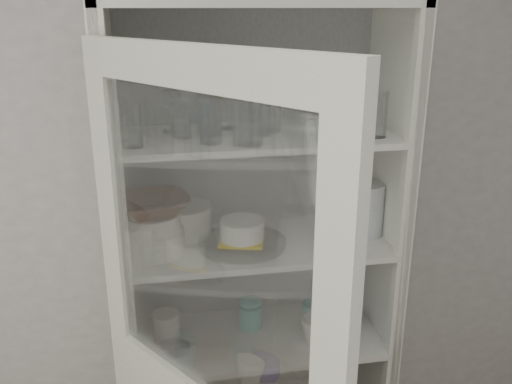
# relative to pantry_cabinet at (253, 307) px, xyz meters

# --- Properties ---
(wall_back) EXTENTS (3.60, 0.02, 2.60)m
(wall_back) POSITION_rel_pantry_cabinet_xyz_m (-0.20, 0.16, 0.36)
(wall_back) COLOR #ABAAA8
(wall_back) RESTS_ON ground
(pantry_cabinet) EXTENTS (1.00, 0.45, 2.10)m
(pantry_cabinet) POSITION_rel_pantry_cabinet_xyz_m (0.00, 0.00, 0.00)
(pantry_cabinet) COLOR #B3B3AE
(pantry_cabinet) RESTS_ON floor
(tumbler_0) EXTENTS (0.08, 0.08, 0.13)m
(tumbler_0) POSITION_rel_pantry_cabinet_xyz_m (-0.41, -0.18, 0.79)
(tumbler_0) COLOR silver
(tumbler_0) RESTS_ON shelf_glass
(tumbler_1) EXTENTS (0.09, 0.09, 0.14)m
(tumbler_1) POSITION_rel_pantry_cabinet_xyz_m (-0.17, -0.18, 0.79)
(tumbler_1) COLOR silver
(tumbler_1) RESTS_ON shelf_glass
(tumbler_2) EXTENTS (0.08, 0.08, 0.13)m
(tumbler_2) POSITION_rel_pantry_cabinet_xyz_m (-0.07, -0.21, 0.79)
(tumbler_2) COLOR silver
(tumbler_2) RESTS_ON shelf_glass
(tumbler_3) EXTENTS (0.08, 0.08, 0.15)m
(tumbler_3) POSITION_rel_pantry_cabinet_xyz_m (-0.05, -0.23, 0.80)
(tumbler_3) COLOR silver
(tumbler_3) RESTS_ON shelf_glass
(tumbler_4) EXTENTS (0.08, 0.08, 0.13)m
(tumbler_4) POSITION_rel_pantry_cabinet_xyz_m (0.21, -0.20, 0.78)
(tumbler_4) COLOR silver
(tumbler_4) RESTS_ON shelf_glass
(tumbler_5) EXTENTS (0.10, 0.10, 0.15)m
(tumbler_5) POSITION_rel_pantry_cabinet_xyz_m (0.38, -0.18, 0.80)
(tumbler_5) COLOR silver
(tumbler_5) RESTS_ON shelf_glass
(tumbler_6) EXTENTS (0.09, 0.09, 0.15)m
(tumbler_6) POSITION_rel_pantry_cabinet_xyz_m (0.26, -0.21, 0.79)
(tumbler_6) COLOR silver
(tumbler_6) RESTS_ON shelf_glass
(tumbler_7) EXTENTS (0.08, 0.08, 0.13)m
(tumbler_7) POSITION_rel_pantry_cabinet_xyz_m (-0.25, -0.08, 0.78)
(tumbler_7) COLOR silver
(tumbler_7) RESTS_ON shelf_glass
(tumbler_8) EXTENTS (0.08, 0.08, 0.15)m
(tumbler_8) POSITION_rel_pantry_cabinet_xyz_m (-0.16, -0.06, 0.79)
(tumbler_8) COLOR silver
(tumbler_8) RESTS_ON shelf_glass
(tumbler_9) EXTENTS (0.08, 0.08, 0.14)m
(tumbler_9) POSITION_rel_pantry_cabinet_xyz_m (0.01, -0.09, 0.79)
(tumbler_9) COLOR silver
(tumbler_9) RESTS_ON shelf_glass
(tumbler_10) EXTENTS (0.07, 0.07, 0.13)m
(tumbler_10) POSITION_rel_pantry_cabinet_xyz_m (-0.16, -0.05, 0.79)
(tumbler_10) COLOR silver
(tumbler_10) RESTS_ON shelf_glass
(tumbler_11) EXTENTS (0.08, 0.08, 0.14)m
(tumbler_11) POSITION_rel_pantry_cabinet_xyz_m (0.06, -0.04, 0.79)
(tumbler_11) COLOR silver
(tumbler_11) RESTS_ON shelf_glass
(goblet_0) EXTENTS (0.07, 0.07, 0.17)m
(goblet_0) POSITION_rel_pantry_cabinet_xyz_m (-0.28, 0.01, 0.80)
(goblet_0) COLOR silver
(goblet_0) RESTS_ON shelf_glass
(goblet_1) EXTENTS (0.08, 0.08, 0.18)m
(goblet_1) POSITION_rel_pantry_cabinet_xyz_m (-0.08, 0.03, 0.81)
(goblet_1) COLOR silver
(goblet_1) RESTS_ON shelf_glass
(goblet_2) EXTENTS (0.08, 0.08, 0.19)m
(goblet_2) POSITION_rel_pantry_cabinet_xyz_m (0.01, 0.02, 0.81)
(goblet_2) COLOR silver
(goblet_2) RESTS_ON shelf_glass
(goblet_3) EXTENTS (0.08, 0.08, 0.18)m
(goblet_3) POSITION_rel_pantry_cabinet_xyz_m (0.27, 0.04, 0.81)
(goblet_3) COLOR silver
(goblet_3) RESTS_ON shelf_glass
(plate_stack_front) EXTENTS (0.21, 0.21, 0.08)m
(plate_stack_front) POSITION_rel_pantry_cabinet_xyz_m (-0.37, -0.10, 0.36)
(plate_stack_front) COLOR white
(plate_stack_front) RESTS_ON shelf_plates
(plate_stack_back) EXTENTS (0.20, 0.20, 0.11)m
(plate_stack_back) POSITION_rel_pantry_cabinet_xyz_m (-0.25, 0.04, 0.38)
(plate_stack_back) COLOR white
(plate_stack_back) RESTS_ON shelf_plates
(cream_bowl) EXTENTS (0.24, 0.24, 0.06)m
(cream_bowl) POSITION_rel_pantry_cabinet_xyz_m (-0.37, -0.10, 0.43)
(cream_bowl) COLOR white
(cream_bowl) RESTS_ON plate_stack_front
(terracotta_bowl) EXTENTS (0.30, 0.30, 0.06)m
(terracotta_bowl) POSITION_rel_pantry_cabinet_xyz_m (-0.37, -0.10, 0.49)
(terracotta_bowl) COLOR #492514
(terracotta_bowl) RESTS_ON cream_bowl
(glass_platter) EXTENTS (0.40, 0.40, 0.02)m
(glass_platter) POSITION_rel_pantry_cabinet_xyz_m (-0.06, -0.10, 0.33)
(glass_platter) COLOR silver
(glass_platter) RESTS_ON shelf_plates
(yellow_trivet) EXTENTS (0.19, 0.19, 0.01)m
(yellow_trivet) POSITION_rel_pantry_cabinet_xyz_m (-0.06, -0.10, 0.34)
(yellow_trivet) COLOR #EAAB0F
(yellow_trivet) RESTS_ON glass_platter
(white_ramekin) EXTENTS (0.17, 0.17, 0.07)m
(white_ramekin) POSITION_rel_pantry_cabinet_xyz_m (-0.06, -0.10, 0.38)
(white_ramekin) COLOR white
(white_ramekin) RESTS_ON yellow_trivet
(grey_bowl_stack) EXTENTS (0.14, 0.14, 0.20)m
(grey_bowl_stack) POSITION_rel_pantry_cabinet_xyz_m (0.41, -0.08, 0.42)
(grey_bowl_stack) COLOR #AFB2B2
(grey_bowl_stack) RESTS_ON shelf_plates
(mug_blue) EXTENTS (0.13, 0.13, 0.09)m
(mug_blue) POSITION_rel_pantry_cabinet_xyz_m (0.30, -0.12, -0.03)
(mug_blue) COLOR #1211A4
(mug_blue) RESTS_ON shelf_mugs
(mug_teal) EXTENTS (0.11, 0.11, 0.09)m
(mug_teal) POSITION_rel_pantry_cabinet_xyz_m (0.24, -0.04, -0.03)
(mug_teal) COLOR #167F78
(mug_teal) RESTS_ON shelf_mugs
(mug_white) EXTENTS (0.14, 0.14, 0.10)m
(mug_white) POSITION_rel_pantry_cabinet_xyz_m (0.21, -0.16, -0.03)
(mug_white) COLOR white
(mug_white) RESTS_ON shelf_mugs
(teal_jar) EXTENTS (0.09, 0.09, 0.11)m
(teal_jar) POSITION_rel_pantry_cabinet_xyz_m (-0.01, -0.01, -0.02)
(teal_jar) COLOR #167F78
(teal_jar) RESTS_ON shelf_mugs
(measuring_cups) EXTENTS (0.09, 0.09, 0.04)m
(measuring_cups) POSITION_rel_pantry_cabinet_xyz_m (-0.33, -0.13, -0.06)
(measuring_cups) COLOR silver
(measuring_cups) RESTS_ON shelf_mugs
(white_canister) EXTENTS (0.13, 0.13, 0.12)m
(white_canister) POSITION_rel_pantry_cabinet_xyz_m (-0.34, -0.05, -0.02)
(white_canister) COLOR white
(white_canister) RESTS_ON shelf_mugs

